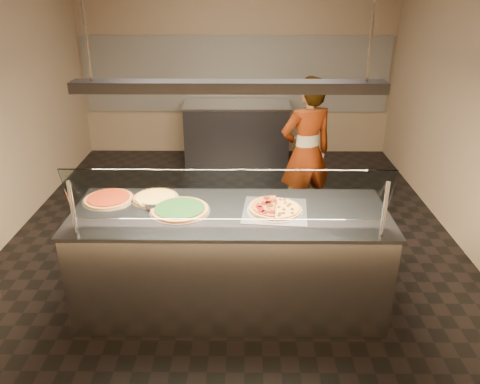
{
  "coord_description": "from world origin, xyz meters",
  "views": [
    {
      "loc": [
        0.13,
        -4.61,
        2.64
      ],
      "look_at": [
        0.1,
        -1.0,
        1.02
      ],
      "focal_mm": 35.0,
      "sensor_mm": 36.0,
      "label": 1
    }
  ],
  "objects_px": {
    "sneeze_guard": "(228,196)",
    "pizza_tomato": "(109,198)",
    "pizza_spatula": "(145,203)",
    "worker": "(306,153)",
    "half_pizza_pepperoni": "(262,207)",
    "serving_counter": "(230,260)",
    "pizza_spinach": "(180,209)",
    "prep_table": "(237,132)",
    "pizza_cheese": "(156,197)",
    "perforated_tray": "(275,210)",
    "heat_lamp_housing": "(229,87)",
    "half_pizza_sausage": "(288,208)"
  },
  "relations": [
    {
      "from": "sneeze_guard",
      "to": "pizza_tomato",
      "type": "relative_size",
      "value": 5.33
    },
    {
      "from": "pizza_spatula",
      "to": "worker",
      "type": "bearing_deg",
      "value": 44.87
    },
    {
      "from": "pizza_spatula",
      "to": "half_pizza_pepperoni",
      "type": "bearing_deg",
      "value": -4.52
    },
    {
      "from": "serving_counter",
      "to": "pizza_spinach",
      "type": "bearing_deg",
      "value": 179.21
    },
    {
      "from": "sneeze_guard",
      "to": "prep_table",
      "type": "relative_size",
      "value": 1.43
    },
    {
      "from": "serving_counter",
      "to": "pizza_spinach",
      "type": "distance_m",
      "value": 0.63
    },
    {
      "from": "pizza_cheese",
      "to": "worker",
      "type": "height_order",
      "value": "worker"
    },
    {
      "from": "worker",
      "to": "serving_counter",
      "type": "bearing_deg",
      "value": 42.13
    },
    {
      "from": "perforated_tray",
      "to": "worker",
      "type": "xyz_separation_m",
      "value": [
        0.45,
        1.6,
        -0.07
      ]
    },
    {
      "from": "half_pizza_pepperoni",
      "to": "prep_table",
      "type": "height_order",
      "value": "half_pizza_pepperoni"
    },
    {
      "from": "prep_table",
      "to": "pizza_cheese",
      "type": "bearing_deg",
      "value": -100.45
    },
    {
      "from": "serving_counter",
      "to": "heat_lamp_housing",
      "type": "relative_size",
      "value": 1.13
    },
    {
      "from": "worker",
      "to": "heat_lamp_housing",
      "type": "bearing_deg",
      "value": 42.13
    },
    {
      "from": "pizza_tomato",
      "to": "heat_lamp_housing",
      "type": "height_order",
      "value": "heat_lamp_housing"
    },
    {
      "from": "sneeze_guard",
      "to": "heat_lamp_housing",
      "type": "relative_size",
      "value": 1.02
    },
    {
      "from": "sneeze_guard",
      "to": "perforated_tray",
      "type": "distance_m",
      "value": 0.59
    },
    {
      "from": "serving_counter",
      "to": "pizza_spatula",
      "type": "relative_size",
      "value": 9.77
    },
    {
      "from": "half_pizza_sausage",
      "to": "worker",
      "type": "bearing_deg",
      "value": 77.8
    },
    {
      "from": "pizza_tomato",
      "to": "half_pizza_sausage",
      "type": "bearing_deg",
      "value": -7.42
    },
    {
      "from": "half_pizza_pepperoni",
      "to": "pizza_spatula",
      "type": "bearing_deg",
      "value": 175.48
    },
    {
      "from": "half_pizza_sausage",
      "to": "worker",
      "type": "height_order",
      "value": "worker"
    },
    {
      "from": "sneeze_guard",
      "to": "half_pizza_sausage",
      "type": "height_order",
      "value": "sneeze_guard"
    },
    {
      "from": "pizza_spinach",
      "to": "prep_table",
      "type": "relative_size",
      "value": 0.3
    },
    {
      "from": "sneeze_guard",
      "to": "perforated_tray",
      "type": "bearing_deg",
      "value": 44.1
    },
    {
      "from": "serving_counter",
      "to": "sneeze_guard",
      "type": "relative_size",
      "value": 1.1
    },
    {
      "from": "pizza_spatula",
      "to": "prep_table",
      "type": "bearing_deg",
      "value": 79.02
    },
    {
      "from": "sneeze_guard",
      "to": "perforated_tray",
      "type": "height_order",
      "value": "sneeze_guard"
    },
    {
      "from": "prep_table",
      "to": "heat_lamp_housing",
      "type": "xyz_separation_m",
      "value": [
        0.01,
        -3.74,
        1.48
      ]
    },
    {
      "from": "half_pizza_sausage",
      "to": "pizza_tomato",
      "type": "relative_size",
      "value": 1.01
    },
    {
      "from": "sneeze_guard",
      "to": "heat_lamp_housing",
      "type": "bearing_deg",
      "value": 90.0
    },
    {
      "from": "prep_table",
      "to": "worker",
      "type": "xyz_separation_m",
      "value": [
        0.83,
        -2.12,
        0.4
      ]
    },
    {
      "from": "prep_table",
      "to": "worker",
      "type": "bearing_deg",
      "value": -68.73
    },
    {
      "from": "serving_counter",
      "to": "perforated_tray",
      "type": "height_order",
      "value": "perforated_tray"
    },
    {
      "from": "half_pizza_pepperoni",
      "to": "worker",
      "type": "relative_size",
      "value": 0.26
    },
    {
      "from": "half_pizza_sausage",
      "to": "pizza_spinach",
      "type": "distance_m",
      "value": 0.88
    },
    {
      "from": "serving_counter",
      "to": "worker",
      "type": "bearing_deg",
      "value": 63.16
    },
    {
      "from": "serving_counter",
      "to": "pizza_tomato",
      "type": "distance_m",
      "value": 1.18
    },
    {
      "from": "prep_table",
      "to": "heat_lamp_housing",
      "type": "relative_size",
      "value": 0.72
    },
    {
      "from": "perforated_tray",
      "to": "prep_table",
      "type": "distance_m",
      "value": 3.77
    },
    {
      "from": "pizza_spatula",
      "to": "worker",
      "type": "relative_size",
      "value": 0.15
    },
    {
      "from": "perforated_tray",
      "to": "worker",
      "type": "bearing_deg",
      "value": 74.32
    },
    {
      "from": "pizza_spinach",
      "to": "pizza_spatula",
      "type": "xyz_separation_m",
      "value": [
        -0.3,
        0.09,
        0.01
      ]
    },
    {
      "from": "half_pizza_sausage",
      "to": "worker",
      "type": "relative_size",
      "value": 0.26
    },
    {
      "from": "serving_counter",
      "to": "half_pizza_sausage",
      "type": "xyz_separation_m",
      "value": [
        0.47,
        0.01,
        0.49
      ]
    },
    {
      "from": "half_pizza_pepperoni",
      "to": "worker",
      "type": "bearing_deg",
      "value": 70.98
    },
    {
      "from": "perforated_tray",
      "to": "pizza_spatula",
      "type": "bearing_deg",
      "value": 175.92
    },
    {
      "from": "half_pizza_sausage",
      "to": "pizza_tomato",
      "type": "height_order",
      "value": "half_pizza_sausage"
    },
    {
      "from": "pizza_spatula",
      "to": "worker",
      "type": "height_order",
      "value": "worker"
    },
    {
      "from": "pizza_tomato",
      "to": "prep_table",
      "type": "bearing_deg",
      "value": 73.48
    },
    {
      "from": "half_pizza_pepperoni",
      "to": "serving_counter",
      "type": "bearing_deg",
      "value": -177.09
    }
  ]
}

